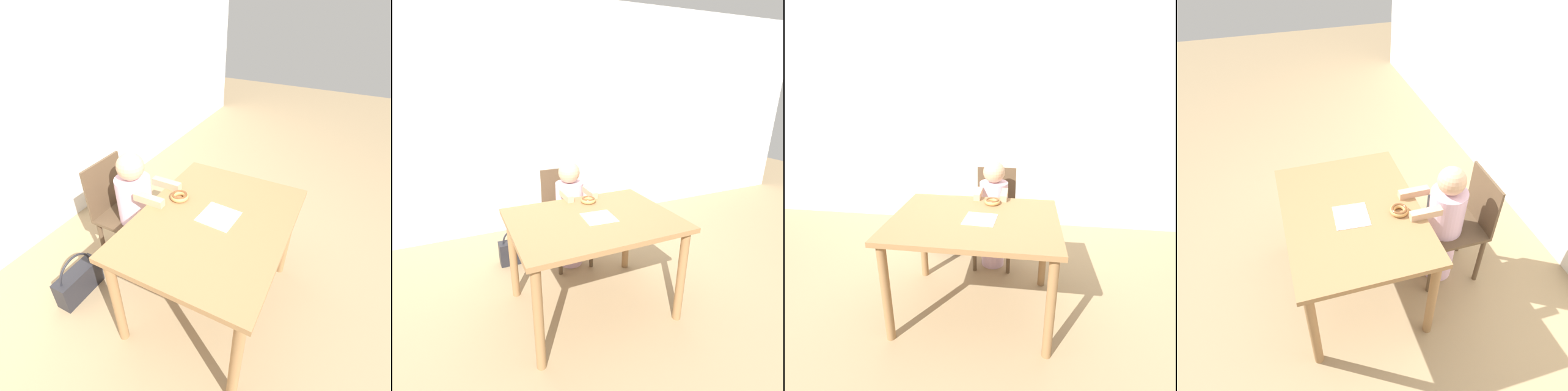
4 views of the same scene
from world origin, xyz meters
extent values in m
plane|color=#997F5B|center=(0.00, 0.00, 0.00)|extent=(12.00, 12.00, 0.00)
cube|color=silver|center=(0.00, 1.64, 1.25)|extent=(8.00, 0.05, 2.50)
cube|color=olive|center=(0.00, 0.00, 0.74)|extent=(1.15, 0.87, 0.03)
cylinder|color=olive|center=(-0.51, -0.37, 0.36)|extent=(0.06, 0.06, 0.72)
cylinder|color=olive|center=(0.51, -0.37, 0.36)|extent=(0.06, 0.06, 0.72)
cylinder|color=olive|center=(-0.51, 0.37, 0.36)|extent=(0.06, 0.06, 0.72)
cylinder|color=olive|center=(0.51, 0.37, 0.36)|extent=(0.06, 0.06, 0.72)
cube|color=brown|center=(0.07, 0.70, 0.46)|extent=(0.37, 0.45, 0.03)
cube|color=brown|center=(0.07, 0.92, 0.68)|extent=(0.37, 0.02, 0.41)
cylinder|color=brown|center=(-0.08, 0.51, 0.23)|extent=(0.04, 0.04, 0.45)
cylinder|color=brown|center=(0.22, 0.51, 0.23)|extent=(0.04, 0.04, 0.45)
cylinder|color=brown|center=(-0.08, 0.89, 0.23)|extent=(0.04, 0.04, 0.45)
cylinder|color=brown|center=(0.22, 0.89, 0.23)|extent=(0.04, 0.04, 0.45)
cylinder|color=silver|center=(0.07, 0.64, 0.24)|extent=(0.21, 0.21, 0.48)
cylinder|color=silver|center=(0.07, 0.64, 0.65)|extent=(0.25, 0.25, 0.34)
sphere|color=tan|center=(0.07, 0.64, 0.91)|extent=(0.19, 0.19, 0.19)
cube|color=tan|center=(-0.04, 0.43, 0.78)|extent=(0.05, 0.21, 0.05)
cube|color=tan|center=(0.17, 0.43, 0.78)|extent=(0.05, 0.21, 0.05)
torus|color=tan|center=(0.09, 0.29, 0.77)|extent=(0.12, 0.12, 0.03)
torus|color=brown|center=(0.09, 0.29, 0.78)|extent=(0.10, 0.10, 0.02)
cube|color=white|center=(0.04, -0.01, 0.75)|extent=(0.23, 0.23, 0.00)
cube|color=#232328|center=(-0.39, 0.88, 0.11)|extent=(0.36, 0.12, 0.22)
torus|color=#232328|center=(-0.39, 0.88, 0.22)|extent=(0.28, 0.02, 0.28)
camera|label=1|loc=(-1.29, -0.55, 1.90)|focal=28.00mm
camera|label=2|loc=(-0.82, -1.77, 1.63)|focal=28.00mm
camera|label=3|loc=(0.31, -1.89, 1.61)|focal=28.00mm
camera|label=4|loc=(1.73, -0.37, 2.43)|focal=35.00mm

